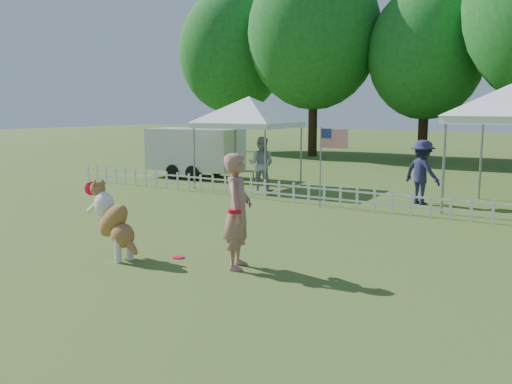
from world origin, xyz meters
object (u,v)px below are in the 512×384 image
Objects in this scene: handler at (238,211)px; flag_pole at (320,167)px; canopy_tent_left at (249,143)px; spectator_a at (261,164)px; spectator_b at (422,172)px; frisbee_on_turf at (178,257)px; cargo_trailer at (195,153)px; dog at (114,221)px.

flag_pole is at bearing -9.53° from handler.
handler is 10.19m from canopy_tent_left.
canopy_tent_left is at bearing 148.82° from flag_pole.
spectator_a is at bearing -41.49° from canopy_tent_left.
spectator_b is (2.17, 2.10, -0.19)m from flag_pole.
canopy_tent_left is 1.69× the size of spectator_a.
flag_pole is at bearing -34.80° from canopy_tent_left.
frisbee_on_turf is 0.07× the size of canopy_tent_left.
flag_pole is 1.21× the size of spectator_b.
handler reaches higher than cargo_trailer.
handler is 1.42× the size of dog.
flag_pole is 3.35m from spectator_a.
frisbee_on_turf is at bearing 69.37° from handler.
handler is at bearing -61.42° from canopy_tent_left.
dog is at bearing 84.16° from handler.
canopy_tent_left reaches higher than frisbee_on_turf.
flag_pole reaches higher than frisbee_on_turf.
dog reaches higher than frisbee_on_turf.
flag_pole is (3.97, -2.27, -0.42)m from canopy_tent_left.
cargo_trailer is (-7.63, 9.58, 0.97)m from frisbee_on_turf.
cargo_trailer reaches higher than spectator_a.
canopy_tent_left is 0.68× the size of cargo_trailer.
canopy_tent_left reaches higher than dog.
canopy_tent_left is at bearing -25.12° from cargo_trailer.
spectator_b is at bearing 42.58° from flag_pole.
cargo_trailer is at bearing 133.13° from dog.
spectator_a is (-3.35, 7.82, 0.89)m from frisbee_on_turf.
frisbee_on_turf is at bearing 101.56° from spectator_b.
spectator_b is at bearing 83.21° from dog.
flag_pole is at bearing -32.25° from cargo_trailer.
frisbee_on_turf is at bearing 97.88° from spectator_a.
spectator_a is at bearing 115.82° from dog.
handler is 2.39m from dog.
canopy_tent_left reaches higher than cargo_trailer.
cargo_trailer reaches higher than dog.
flag_pole is (-0.38, 6.29, 1.10)m from frisbee_on_turf.
dog is 9.87m from canopy_tent_left.
flag_pole reaches higher than handler.
cargo_trailer is (-6.68, 10.25, 0.28)m from dog.
flag_pole reaches higher than spectator_a.
handler is at bearing 3.99° from frisbee_on_turf.
handler is 1.10× the size of spectator_a.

